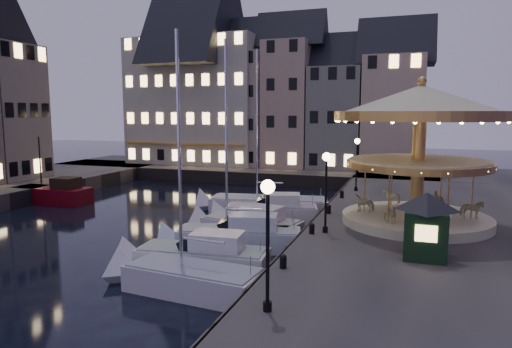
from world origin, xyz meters
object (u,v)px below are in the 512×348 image
at_px(streetlamp_c, 357,157).
at_px(bollard_d, 342,194).
at_px(bollard_b, 312,228).
at_px(motorboat_b, 194,258).
at_px(motorboat_e, 266,212).
at_px(carousel, 420,128).
at_px(motorboat_c, 232,237).
at_px(ticket_kiosk, 426,214).
at_px(motorboat_f, 261,205).
at_px(streetlamp_b, 326,181).
at_px(bollard_c, 329,209).
at_px(streetlamp_a, 268,226).
at_px(motorboat_a, 182,279).
at_px(motorboat_d, 246,226).
at_px(red_fishing_boat, 53,195).
at_px(bollard_a, 283,261).

distance_m(streetlamp_c, bollard_d, 4.29).
relative_size(bollard_b, motorboat_b, 0.08).
xyz_separation_m(motorboat_e, carousel, (9.75, -2.97, 6.01)).
xyz_separation_m(motorboat_b, motorboat_c, (0.32, 3.94, 0.04)).
bearing_deg(motorboat_b, ticket_kiosk, 7.75).
bearing_deg(motorboat_f, motorboat_e, -64.67).
height_order(streetlamp_b, bollard_c, streetlamp_b).
distance_m(streetlamp_a, bollard_d, 20.15).
distance_m(motorboat_b, ticket_kiosk, 10.66).
distance_m(streetlamp_a, streetlamp_c, 23.50).
relative_size(motorboat_a, motorboat_f, 0.88).
relative_size(motorboat_b, carousel, 0.79).
xyz_separation_m(streetlamp_c, motorboat_a, (-4.84, -20.09, -3.48)).
bearing_deg(streetlamp_c, motorboat_d, -115.50).
xyz_separation_m(bollard_c, motorboat_c, (-4.55, -4.75, -0.93)).
bearing_deg(carousel, motorboat_d, -173.44).
xyz_separation_m(bollard_d, red_fishing_boat, (-23.44, -3.09, -0.92)).
bearing_deg(motorboat_c, streetlamp_c, 69.49).
bearing_deg(streetlamp_b, motorboat_e, 129.19).
relative_size(bollard_c, motorboat_e, 0.08).
relative_size(streetlamp_a, bollard_a, 7.32).
height_order(streetlamp_c, motorboat_b, streetlamp_c).
bearing_deg(ticket_kiosk, carousel, 92.91).
bearing_deg(bollard_c, carousel, -10.99).
distance_m(streetlamp_a, motorboat_c, 11.52).
relative_size(streetlamp_a, motorboat_f, 0.32).
bearing_deg(streetlamp_b, bollard_a, -95.71).
bearing_deg(bollard_a, motorboat_e, 110.59).
distance_m(streetlamp_a, motorboat_e, 17.64).
bearing_deg(streetlamp_a, red_fishing_boat, 144.88).
height_order(bollard_d, motorboat_d, motorboat_d).
xyz_separation_m(motorboat_a, red_fishing_boat, (-19.20, 13.50, 0.15)).
bearing_deg(streetlamp_b, streetlamp_c, 90.00).
bearing_deg(motorboat_d, streetlamp_c, 64.50).
bearing_deg(bollard_d, streetlamp_c, 80.27).
xyz_separation_m(bollard_a, carousel, (5.06, 9.52, 5.05)).
relative_size(motorboat_a, motorboat_c, 1.10).
distance_m(red_fishing_boat, ticket_kiosk, 30.52).
distance_m(bollard_d, motorboat_f, 6.11).
height_order(motorboat_e, ticket_kiosk, ticket_kiosk).
xyz_separation_m(streetlamp_a, ticket_kiosk, (4.78, 7.20, -0.80)).
distance_m(motorboat_f, carousel, 13.81).
bearing_deg(streetlamp_b, motorboat_d, 155.68).
bearing_deg(bollard_a, bollard_d, 90.00).
height_order(bollard_a, bollard_d, same).
bearing_deg(motorboat_c, motorboat_a, -87.23).
bearing_deg(motorboat_c, ticket_kiosk, -14.37).
xyz_separation_m(streetlamp_c, carousel, (4.46, -9.98, 2.63)).
bearing_deg(bollard_a, ticket_kiosk, 30.75).
bearing_deg(motorboat_b, carousel, 37.83).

